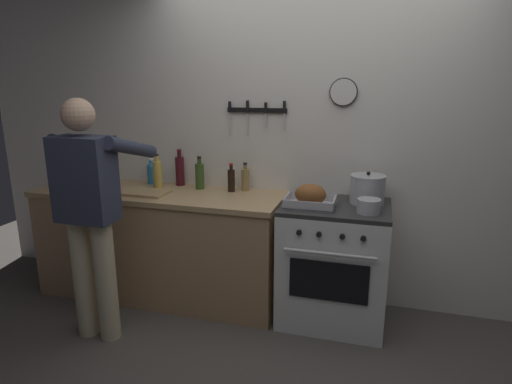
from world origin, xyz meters
TOP-DOWN VIEW (x-y plane):
  - wall_back at (0.00, 1.35)m, footprint 6.00×0.13m
  - counter_block at (-1.20, 0.99)m, footprint 2.03×0.65m
  - stove at (0.22, 0.99)m, footprint 0.76×0.67m
  - person_cook at (-1.34, 0.32)m, footprint 0.51×0.63m
  - roasting_pan at (0.04, 0.90)m, footprint 0.35×0.26m
  - stock_pot at (0.43, 1.10)m, footprint 0.25×0.25m
  - saucepan at (0.45, 0.85)m, footprint 0.16×0.16m
  - cutting_board at (-1.26, 0.89)m, footprint 0.36×0.24m
  - bottle_soy_sauce at (-0.63, 1.15)m, footprint 0.06×0.06m
  - bottle_dish_soap at (-1.38, 1.21)m, footprint 0.07×0.07m
  - bottle_vinegar at (-0.53, 1.21)m, footprint 0.06×0.06m
  - bottle_wine_red at (-1.12, 1.23)m, footprint 0.07×0.07m
  - bottle_olive_oil at (-0.91, 1.16)m, footprint 0.07×0.07m
  - bottle_cooking_oil at (-1.25, 1.09)m, footprint 0.07×0.07m

SIDE VIEW (x-z plane):
  - stove at x=0.22m, z-range 0.00..0.90m
  - counter_block at x=-1.20m, z-range 0.00..0.90m
  - cutting_board at x=-1.26m, z-range 0.90..0.92m
  - saucepan at x=0.45m, z-range 0.90..1.00m
  - person_cook at x=-1.34m, z-range 0.12..1.78m
  - roasting_pan at x=0.04m, z-range 0.89..1.05m
  - bottle_dish_soap at x=-1.38m, z-range 0.88..1.10m
  - bottle_vinegar at x=-0.53m, z-range 0.88..1.11m
  - bottle_soy_sauce at x=-0.63m, z-range 0.88..1.11m
  - stock_pot at x=0.43m, z-range 0.89..1.12m
  - bottle_olive_oil at x=-0.91m, z-range 0.88..1.15m
  - bottle_cooking_oil at x=-1.25m, z-range 0.88..1.16m
  - bottle_wine_red at x=-1.12m, z-range 0.88..1.18m
  - wall_back at x=0.00m, z-range 0.00..2.60m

